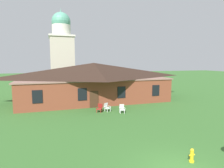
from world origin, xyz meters
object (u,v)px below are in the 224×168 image
(lawn_chair_by_porch, at_px, (100,108))
(lawn_chair_left_end, at_px, (122,108))
(lawn_chair_near_door, at_px, (107,107))
(fire_hydrant, at_px, (192,156))

(lawn_chair_by_porch, height_order, lawn_chair_left_end, same)
(lawn_chair_near_door, relative_size, fire_hydrant, 1.21)
(fire_hydrant, bearing_deg, lawn_chair_left_end, 90.28)
(fire_hydrant, bearing_deg, lawn_chair_by_porch, 101.12)
(lawn_chair_left_end, distance_m, fire_hydrant, 10.79)
(lawn_chair_left_end, bearing_deg, fire_hydrant, -89.72)
(lawn_chair_near_door, distance_m, fire_hydrant, 12.03)
(lawn_chair_left_end, bearing_deg, lawn_chair_by_porch, 154.71)
(lawn_chair_near_door, height_order, lawn_chair_left_end, same)
(lawn_chair_by_porch, bearing_deg, lawn_chair_left_end, -25.29)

